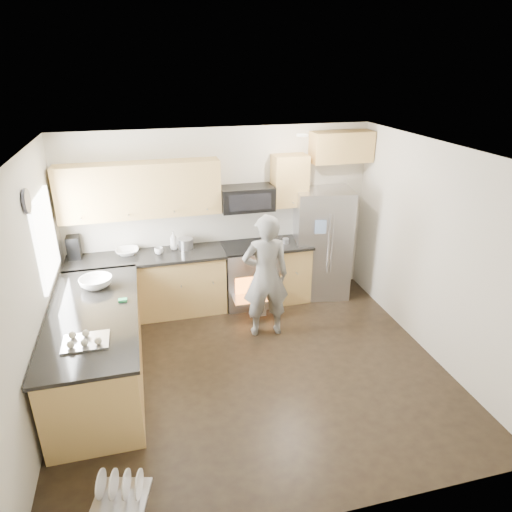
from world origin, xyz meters
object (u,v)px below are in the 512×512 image
object	(u,v)px
person	(266,276)
stove_range	(249,261)
refrigerator	(321,243)
dish_rack	(121,491)

from	to	relation	value
person	stove_range	bearing A→B (deg)	-85.82
stove_range	refrigerator	world-z (taller)	stove_range
refrigerator	dish_rack	bearing A→B (deg)	-124.29
person	dish_rack	xyz separation A→B (m)	(-1.88, -2.18, -0.77)
refrigerator	stove_range	bearing A→B (deg)	-169.63
refrigerator	person	distance (m)	1.46
person	refrigerator	bearing A→B (deg)	-137.69
refrigerator	dish_rack	distance (m)	4.39
stove_range	person	distance (m)	0.92
person	dish_rack	size ratio (longest dim) A/B	3.22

